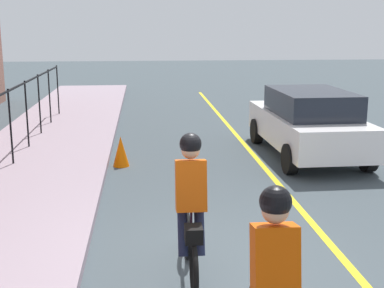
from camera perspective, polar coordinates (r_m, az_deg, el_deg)
The scene contains 5 objects.
ground_plane at distance 7.02m, azimuth 3.60°, elevation -13.11°, with size 80.00×80.00×0.00m, color #3E494E.
lane_line_centre at distance 7.42m, azimuth 16.19°, elevation -12.11°, with size 36.00×0.12×0.01m, color yellow.
cyclist_lead at distance 6.37m, azimuth -0.13°, elevation -6.94°, with size 1.71×0.36×1.83m.
patrol_sedan at distance 12.74m, azimuth 12.34°, elevation 2.33°, with size 4.44×2.00×1.58m.
traffic_cone_near at distance 11.76m, azimuth -7.63°, elevation -0.78°, with size 0.36×0.36×0.67m, color #FB6202.
Camera 1 is at (-6.24, 1.01, 3.05)m, focal length 49.78 mm.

